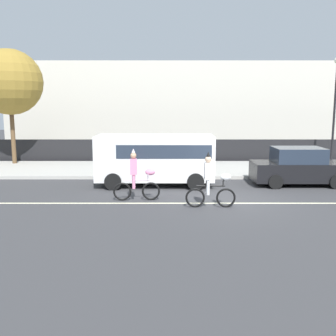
{
  "coord_description": "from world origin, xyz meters",
  "views": [
    {
      "loc": [
        -2.44,
        -14.13,
        3.5
      ],
      "look_at": [
        -2.44,
        1.2,
        1.0
      ],
      "focal_mm": 42.0,
      "sensor_mm": 36.0,
      "label": 1
    }
  ],
  "objects": [
    {
      "name": "ground_plane",
      "position": [
        0.0,
        0.0,
        0.0
      ],
      "size": [
        80.0,
        80.0,
        0.0
      ],
      "primitive_type": "plane",
      "color": "#38383A"
    },
    {
      "name": "road_centre_line",
      "position": [
        0.0,
        -0.5,
        0.0
      ],
      "size": [
        36.0,
        0.14,
        0.01
      ],
      "primitive_type": "cube",
      "color": "beige",
      "rests_on": "ground"
    },
    {
      "name": "parked_car_black",
      "position": [
        3.29,
        2.78,
        0.78
      ],
      "size": [
        4.1,
        1.92,
        1.64
      ],
      "color": "black",
      "rests_on": "ground"
    },
    {
      "name": "street_tree_near_lamp",
      "position": [
        -11.22,
        8.1,
        4.69
      ],
      "size": [
        3.62,
        3.62,
        6.36
      ],
      "color": "brown",
      "rests_on": "sidewalk_curb"
    },
    {
      "name": "parade_cyclist_pink",
      "position": [
        -3.57,
        -0.05,
        0.84
      ],
      "size": [
        1.72,
        0.5,
        1.92
      ],
      "color": "black",
      "rests_on": "ground"
    },
    {
      "name": "sidewalk_curb",
      "position": [
        0.0,
        6.5,
        0.07
      ],
      "size": [
        60.0,
        5.0,
        0.15
      ],
      "primitive_type": "cube",
      "color": "#ADAAA3",
      "rests_on": "ground"
    },
    {
      "name": "building_backdrop",
      "position": [
        -0.16,
        18.0,
        3.25
      ],
      "size": [
        28.0,
        8.0,
        6.5
      ],
      "primitive_type": "cube",
      "color": "beige",
      "rests_on": "ground"
    },
    {
      "name": "fence_line",
      "position": [
        0.0,
        9.4,
        0.7
      ],
      "size": [
        40.0,
        0.08,
        1.4
      ],
      "primitive_type": "cube",
      "color": "black",
      "rests_on": "ground"
    },
    {
      "name": "parade_cyclist_zebra",
      "position": [
        -0.97,
        -1.05,
        0.84
      ],
      "size": [
        1.72,
        0.5,
        1.92
      ],
      "color": "black",
      "rests_on": "ground"
    },
    {
      "name": "parked_van_white",
      "position": [
        -2.93,
        2.7,
        1.28
      ],
      "size": [
        5.0,
        2.22,
        2.18
      ],
      "color": "white",
      "rests_on": "ground"
    },
    {
      "name": "street_lamp_post",
      "position": [
        6.74,
        7.7,
        3.99
      ],
      "size": [
        0.36,
        0.36,
        5.86
      ],
      "color": "black",
      "rests_on": "sidewalk_curb"
    }
  ]
}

